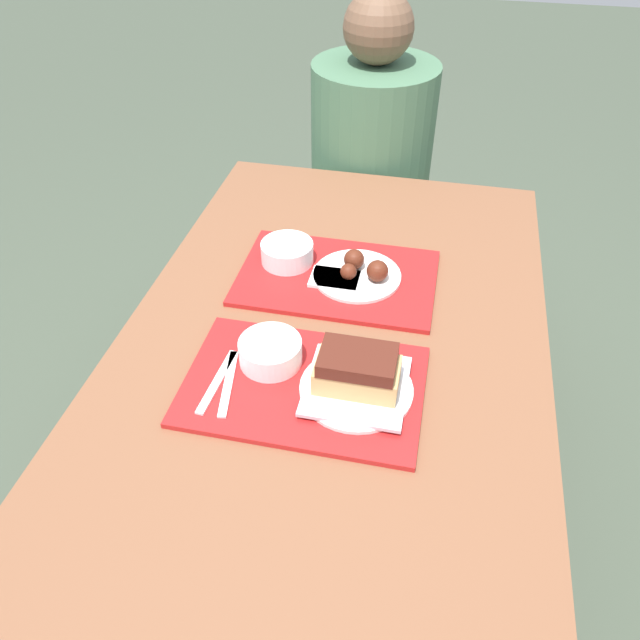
% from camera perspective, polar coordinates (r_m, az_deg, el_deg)
% --- Properties ---
extents(ground_plane, '(12.00, 12.00, 0.00)m').
position_cam_1_polar(ground_plane, '(1.87, 0.85, -18.31)').
color(ground_plane, '#424C3D').
extents(picnic_table, '(0.88, 1.46, 0.73)m').
position_cam_1_polar(picnic_table, '(1.37, 1.10, -4.52)').
color(picnic_table, brown).
rests_on(picnic_table, ground_plane).
extents(picnic_bench_far, '(0.84, 0.28, 0.42)m').
position_cam_1_polar(picnic_bench_far, '(2.28, 5.74, 7.23)').
color(picnic_bench_far, brown).
rests_on(picnic_bench_far, ground_plane).
extents(tray_near, '(0.45, 0.30, 0.01)m').
position_cam_1_polar(tray_near, '(1.20, -1.50, -6.02)').
color(tray_near, red).
rests_on(tray_near, picnic_table).
extents(tray_far, '(0.45, 0.30, 0.01)m').
position_cam_1_polar(tray_far, '(1.45, 1.56, 3.91)').
color(tray_far, red).
rests_on(tray_far, picnic_table).
extents(bowl_coleslaw_near, '(0.12, 0.12, 0.05)m').
position_cam_1_polar(bowl_coleslaw_near, '(1.22, -4.56, -2.81)').
color(bowl_coleslaw_near, white).
rests_on(bowl_coleslaw_near, tray_near).
extents(brisket_sandwich_plate, '(0.21, 0.21, 0.09)m').
position_cam_1_polar(brisket_sandwich_plate, '(1.15, 3.39, -5.19)').
color(brisket_sandwich_plate, white).
rests_on(brisket_sandwich_plate, tray_near).
extents(plastic_fork_near, '(0.03, 0.17, 0.00)m').
position_cam_1_polar(plastic_fork_near, '(1.21, -9.37, -5.54)').
color(plastic_fork_near, white).
rests_on(plastic_fork_near, tray_near).
extents(plastic_knife_near, '(0.05, 0.17, 0.00)m').
position_cam_1_polar(plastic_knife_near, '(1.20, -8.38, -5.72)').
color(plastic_knife_near, white).
rests_on(plastic_knife_near, tray_near).
extents(bowl_coleslaw_far, '(0.12, 0.12, 0.05)m').
position_cam_1_polar(bowl_coleslaw_far, '(1.48, -3.02, 6.28)').
color(bowl_coleslaw_far, white).
rests_on(bowl_coleslaw_far, tray_far).
extents(wings_plate_far, '(0.20, 0.20, 0.06)m').
position_cam_1_polar(wings_plate_far, '(1.44, 3.64, 4.46)').
color(wings_plate_far, white).
rests_on(wings_plate_far, tray_far).
extents(napkin_far, '(0.11, 0.08, 0.01)m').
position_cam_1_polar(napkin_far, '(1.43, 1.34, 3.79)').
color(napkin_far, white).
rests_on(napkin_far, tray_far).
extents(person_seated_across, '(0.39, 0.39, 0.76)m').
position_cam_1_polar(person_seated_across, '(2.10, 4.78, 16.05)').
color(person_seated_across, '#477051').
rests_on(person_seated_across, picnic_bench_far).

